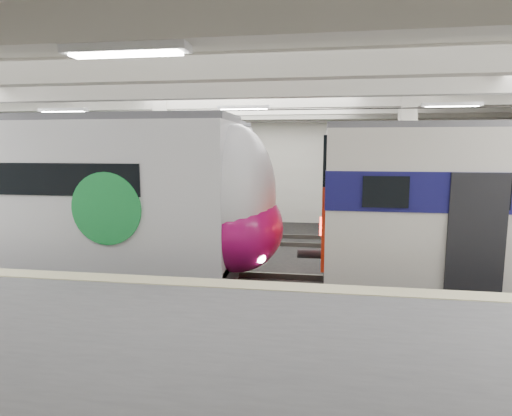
# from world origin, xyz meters

# --- Properties ---
(station_hall) EXTENTS (36.00, 24.00, 5.75)m
(station_hall) POSITION_xyz_m (0.00, -1.74, 3.24)
(station_hall) COLOR black
(station_hall) RESTS_ON ground
(modern_emu) EXTENTS (14.39, 2.97, 4.61)m
(modern_emu) POSITION_xyz_m (-5.17, -0.00, 2.27)
(modern_emu) COLOR silver
(modern_emu) RESTS_ON ground
(far_train) EXTENTS (14.99, 3.52, 4.72)m
(far_train) POSITION_xyz_m (-8.00, 5.50, 2.44)
(far_train) COLOR silver
(far_train) RESTS_ON ground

